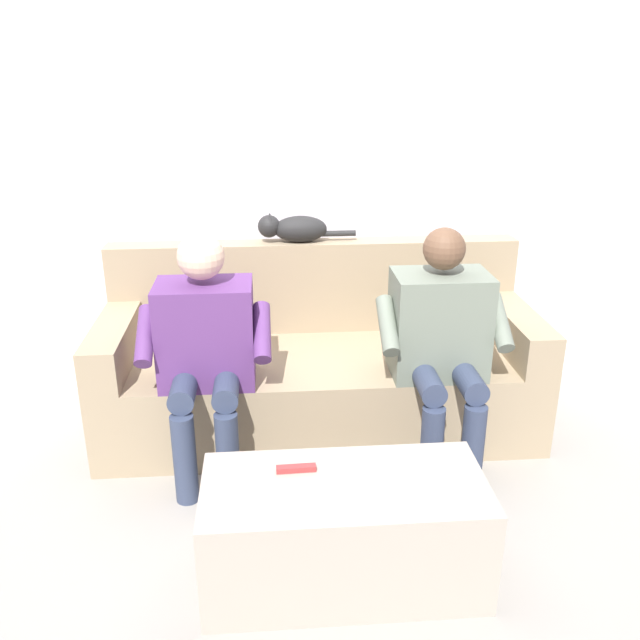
% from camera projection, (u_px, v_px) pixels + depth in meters
% --- Properties ---
extents(ground_plane, '(8.00, 8.00, 0.00)m').
position_uv_depth(ground_plane, '(332.00, 504.00, 2.83)').
color(ground_plane, gray).
extents(back_wall, '(4.83, 0.06, 2.55)m').
position_uv_depth(back_wall, '(311.00, 161.00, 3.49)').
color(back_wall, silver).
rests_on(back_wall, ground).
extents(couch, '(2.14, 0.82, 0.89)m').
position_uv_depth(couch, '(318.00, 368.00, 3.40)').
color(couch, '#9E896B').
rests_on(couch, ground).
extents(coffee_table, '(0.99, 0.46, 0.41)m').
position_uv_depth(coffee_table, '(344.00, 531.00, 2.36)').
color(coffee_table, '#A89E8E').
rests_on(coffee_table, ground).
extents(person_left_seated, '(0.58, 0.54, 1.09)m').
position_uv_depth(person_left_seated, '(441.00, 335.00, 2.98)').
color(person_left_seated, slate).
rests_on(person_left_seated, ground).
extents(person_right_seated, '(0.57, 0.51, 1.09)m').
position_uv_depth(person_right_seated, '(205.00, 342.00, 2.90)').
color(person_right_seated, '#5B3370').
rests_on(person_right_seated, ground).
extents(cat_on_backrest, '(0.51, 0.14, 0.15)m').
position_uv_depth(cat_on_backrest, '(294.00, 228.00, 3.42)').
color(cat_on_backrest, black).
rests_on(cat_on_backrest, couch).
extents(remote_white, '(0.09, 0.14, 0.02)m').
position_uv_depth(remote_white, '(407.00, 464.00, 2.38)').
color(remote_white, white).
rests_on(remote_white, coffee_table).
extents(remote_red, '(0.14, 0.03, 0.02)m').
position_uv_depth(remote_red, '(296.00, 468.00, 2.35)').
color(remote_red, '#B73333').
rests_on(remote_red, coffee_table).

